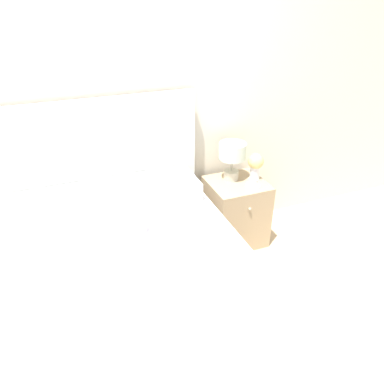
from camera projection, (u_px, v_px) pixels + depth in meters
name	position (u px, v px, depth m)	size (l,w,h in m)	color
ground_plane	(111.00, 250.00, 3.11)	(12.00, 12.00, 0.00)	#CCB28E
wall_back	(88.00, 91.00, 2.53)	(8.00, 0.06, 2.60)	silver
bed	(134.00, 298.00, 2.21)	(1.46, 2.00, 1.27)	beige
nightstand	(235.00, 212.00, 3.11)	(0.45, 0.44, 0.55)	tan
table_lamp	(232.00, 155.00, 2.93)	(0.21, 0.21, 0.31)	beige
flower_vase	(256.00, 164.00, 2.98)	(0.13, 0.13, 0.22)	white
teacup	(253.00, 183.00, 2.92)	(0.11, 0.11, 0.06)	white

